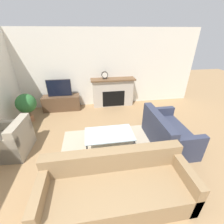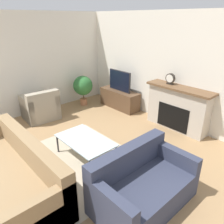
{
  "view_description": "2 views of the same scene",
  "coord_description": "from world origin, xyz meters",
  "px_view_note": "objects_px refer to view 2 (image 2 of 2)",
  "views": [
    {
      "loc": [
        -0.05,
        -0.47,
        2.55
      ],
      "look_at": [
        0.49,
        3.0,
        0.66
      ],
      "focal_mm": 24.0,
      "sensor_mm": 36.0,
      "label": 1
    },
    {
      "loc": [
        3.33,
        0.38,
        2.54
      ],
      "look_at": [
        0.37,
        3.07,
        0.79
      ],
      "focal_mm": 35.0,
      "sensor_mm": 36.0,
      "label": 2
    }
  ],
  "objects_px": {
    "coffee_table": "(85,141)",
    "mantel_clock": "(170,79)",
    "armchair_by_window": "(41,108)",
    "tv": "(120,81)",
    "couch_sectional": "(14,174)",
    "potted_plant": "(83,86)",
    "couch_loveseat": "(142,186)"
  },
  "relations": [
    {
      "from": "tv",
      "to": "couch_loveseat",
      "type": "relative_size",
      "value": 0.54
    },
    {
      "from": "coffee_table",
      "to": "potted_plant",
      "type": "bearing_deg",
      "value": 145.28
    },
    {
      "from": "couch_loveseat",
      "to": "armchair_by_window",
      "type": "xyz_separation_m",
      "value": [
        -3.73,
        0.23,
        0.01
      ]
    },
    {
      "from": "couch_sectional",
      "to": "coffee_table",
      "type": "height_order",
      "value": "couch_sectional"
    },
    {
      "from": "armchair_by_window",
      "to": "mantel_clock",
      "type": "distance_m",
      "value": 3.42
    },
    {
      "from": "couch_sectional",
      "to": "coffee_table",
      "type": "bearing_deg",
      "value": 87.2
    },
    {
      "from": "coffee_table",
      "to": "mantel_clock",
      "type": "relative_size",
      "value": 4.41
    },
    {
      "from": "potted_plant",
      "to": "couch_sectional",
      "type": "bearing_deg",
      "value": -52.39
    },
    {
      "from": "tv",
      "to": "couch_sectional",
      "type": "xyz_separation_m",
      "value": [
        1.36,
        -3.63,
        -0.55
      ]
    },
    {
      "from": "couch_loveseat",
      "to": "potted_plant",
      "type": "xyz_separation_m",
      "value": [
        -3.81,
        1.68,
        0.31
      ]
    },
    {
      "from": "tv",
      "to": "couch_sectional",
      "type": "height_order",
      "value": "tv"
    },
    {
      "from": "couch_sectional",
      "to": "armchair_by_window",
      "type": "height_order",
      "value": "same"
    },
    {
      "from": "tv",
      "to": "potted_plant",
      "type": "height_order",
      "value": "tv"
    },
    {
      "from": "coffee_table",
      "to": "couch_loveseat",
      "type": "bearing_deg",
      "value": -2.25
    },
    {
      "from": "potted_plant",
      "to": "tv",
      "type": "bearing_deg",
      "value": 36.41
    },
    {
      "from": "tv",
      "to": "couch_sectional",
      "type": "relative_size",
      "value": 0.34
    },
    {
      "from": "tv",
      "to": "armchair_by_window",
      "type": "height_order",
      "value": "tv"
    },
    {
      "from": "armchair_by_window",
      "to": "tv",
      "type": "bearing_deg",
      "value": 162.43
    },
    {
      "from": "armchair_by_window",
      "to": "coffee_table",
      "type": "height_order",
      "value": "armchair_by_window"
    },
    {
      "from": "couch_loveseat",
      "to": "potted_plant",
      "type": "bearing_deg",
      "value": 66.22
    },
    {
      "from": "potted_plant",
      "to": "couch_loveseat",
      "type": "bearing_deg",
      "value": -23.78
    },
    {
      "from": "couch_loveseat",
      "to": "armchair_by_window",
      "type": "bearing_deg",
      "value": 86.41
    },
    {
      "from": "couch_loveseat",
      "to": "potted_plant",
      "type": "height_order",
      "value": "potted_plant"
    },
    {
      "from": "tv",
      "to": "coffee_table",
      "type": "xyz_separation_m",
      "value": [
        1.42,
        -2.29,
        -0.46
      ]
    },
    {
      "from": "potted_plant",
      "to": "mantel_clock",
      "type": "xyz_separation_m",
      "value": [
        2.52,
        0.79,
        0.59
      ]
    },
    {
      "from": "coffee_table",
      "to": "tv",
      "type": "bearing_deg",
      "value": 121.83
    },
    {
      "from": "potted_plant",
      "to": "mantel_clock",
      "type": "distance_m",
      "value": 2.71
    },
    {
      "from": "couch_loveseat",
      "to": "mantel_clock",
      "type": "height_order",
      "value": "mantel_clock"
    },
    {
      "from": "tv",
      "to": "mantel_clock",
      "type": "distance_m",
      "value": 1.65
    },
    {
      "from": "tv",
      "to": "coffee_table",
      "type": "relative_size",
      "value": 0.71
    },
    {
      "from": "coffee_table",
      "to": "mantel_clock",
      "type": "xyz_separation_m",
      "value": [
        0.18,
        2.41,
        0.82
      ]
    },
    {
      "from": "couch_sectional",
      "to": "armchair_by_window",
      "type": "bearing_deg",
      "value": 145.52
    }
  ]
}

